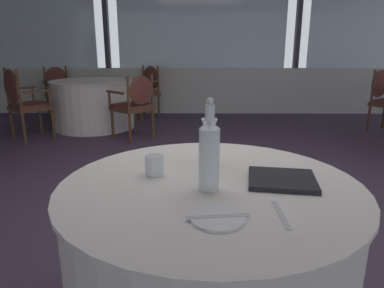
% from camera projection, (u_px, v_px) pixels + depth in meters
% --- Properties ---
extents(ground_plane, '(14.43, 14.43, 0.00)m').
position_uv_depth(ground_plane, '(209.00, 210.00, 2.84)').
color(ground_plane, '#47384C').
extents(window_wall_far, '(11.06, 0.14, 2.66)m').
position_uv_depth(window_wall_far, '(202.00, 56.00, 6.55)').
color(window_wall_far, beige).
rests_on(window_wall_far, ground_plane).
extents(foreground_table, '(1.23, 1.23, 0.74)m').
position_uv_depth(foreground_table, '(209.00, 263.00, 1.53)').
color(foreground_table, white).
rests_on(foreground_table, ground_plane).
extents(side_plate, '(0.18, 0.18, 0.01)m').
position_uv_depth(side_plate, '(218.00, 218.00, 1.14)').
color(side_plate, white).
rests_on(side_plate, foreground_table).
extents(butter_knife, '(0.21, 0.04, 0.00)m').
position_uv_depth(butter_knife, '(218.00, 216.00, 1.14)').
color(butter_knife, silver).
rests_on(butter_knife, foreground_table).
extents(dinner_fork, '(0.02, 0.20, 0.00)m').
position_uv_depth(dinner_fork, '(281.00, 215.00, 1.17)').
color(dinner_fork, silver).
rests_on(dinner_fork, foreground_table).
extents(water_bottle, '(0.08, 0.08, 0.36)m').
position_uv_depth(water_bottle, '(209.00, 153.00, 1.34)').
color(water_bottle, white).
rests_on(water_bottle, foreground_table).
extents(wine_glass, '(0.08, 0.08, 0.21)m').
position_uv_depth(wine_glass, '(209.00, 131.00, 1.64)').
color(wine_glass, white).
rests_on(wine_glass, foreground_table).
extents(water_tumbler, '(0.08, 0.08, 0.08)m').
position_uv_depth(water_tumbler, '(155.00, 165.00, 1.52)').
color(water_tumbler, white).
rests_on(water_tumbler, foreground_table).
extents(menu_book, '(0.30, 0.28, 0.02)m').
position_uv_depth(menu_book, '(282.00, 180.00, 1.45)').
color(menu_book, black).
rests_on(menu_book, foreground_table).
extents(background_table_0, '(1.28, 1.28, 0.74)m').
position_uv_depth(background_table_0, '(94.00, 104.00, 5.56)').
color(background_table_0, white).
rests_on(background_table_0, ground_plane).
extents(dining_chair_0_0, '(0.66, 0.66, 0.92)m').
position_uv_depth(dining_chair_0_0, '(146.00, 88.00, 6.27)').
color(dining_chair_0_0, brown).
rests_on(dining_chair_0_0, ground_plane).
extents(dining_chair_0_1, '(0.66, 0.66, 0.91)m').
position_uv_depth(dining_chair_0_1, '(60.00, 89.00, 6.22)').
color(dining_chair_0_1, brown).
rests_on(dining_chair_0_1, ground_plane).
extents(dining_chair_0_2, '(0.66, 0.66, 0.98)m').
position_uv_depth(dining_chair_0_2, '(23.00, 99.00, 4.76)').
color(dining_chair_0_2, brown).
rests_on(dining_chair_0_2, ground_plane).
extents(dining_chair_0_3, '(0.66, 0.66, 0.89)m').
position_uv_depth(dining_chair_0_3, '(135.00, 102.00, 4.82)').
color(dining_chair_0_3, brown).
rests_on(dining_chair_0_3, ground_plane).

